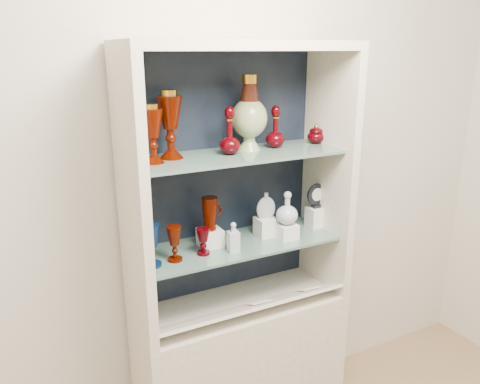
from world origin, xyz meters
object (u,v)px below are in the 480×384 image
clear_square_bottle (233,237)px  clear_round_decanter (287,209)px  ruby_decanter_b (275,125)px  enamel_urn (249,113)px  cobalt_goblet (151,245)px  pedestal_lamp_left (170,125)px  ruby_goblet_tall (174,244)px  ruby_goblet_small (203,241)px  flat_flask (266,205)px  ruby_pitcher (210,214)px  lidded_bowl (316,134)px  pedestal_lamp_right (153,134)px  cameo_medallion (317,195)px  ruby_decanter_a (230,128)px

clear_square_bottle → clear_round_decanter: (0.29, 0.02, 0.08)m
ruby_decanter_b → enamel_urn: bearing=174.4°
cobalt_goblet → ruby_decanter_b: bearing=8.2°
ruby_decanter_b → clear_square_bottle: size_ratio=1.49×
pedestal_lamp_left → clear_round_decanter: (0.51, -0.11, -0.41)m
ruby_decanter_b → ruby_goblet_tall: ruby_decanter_b is taller
pedestal_lamp_left → ruby_goblet_small: (0.09, -0.09, -0.50)m
enamel_urn → flat_flask: enamel_urn is taller
enamel_urn → ruby_pitcher: bearing=-172.8°
ruby_decanter_b → flat_flask: ruby_decanter_b is taller
lidded_bowl → cobalt_goblet: lidded_bowl is taller
pedestal_lamp_right → cobalt_goblet: size_ratio=1.29×
clear_square_bottle → clear_round_decanter: 0.30m
cobalt_goblet → flat_flask: bearing=6.8°
pedestal_lamp_right → enamel_urn: bearing=6.4°
enamel_urn → ruby_decanter_b: enamel_urn is taller
pedestal_lamp_right → lidded_bowl: size_ratio=2.54×
lidded_bowl → clear_square_bottle: size_ratio=0.67×
enamel_urn → lidded_bowl: (0.36, -0.01, -0.12)m
cameo_medallion → pedestal_lamp_left: bearing=175.5°
flat_flask → clear_square_bottle: bearing=-144.6°
clear_round_decanter → ruby_decanter_b: bearing=99.5°
ruby_goblet_small → ruby_pitcher: ruby_pitcher is taller
ruby_goblet_tall → pedestal_lamp_right: bearing=138.7°
pedestal_lamp_right → cobalt_goblet: bearing=-131.9°
pedestal_lamp_right → clear_square_bottle: pedestal_lamp_right is taller
lidded_bowl → flat_flask: size_ratio=0.72×
ruby_decanter_a → lidded_bowl: bearing=4.0°
cobalt_goblet → ruby_goblet_tall: 0.10m
ruby_decanter_b → flat_flask: bearing=-158.1°
clear_round_decanter → cameo_medallion: size_ratio=1.20×
flat_flask → clear_round_decanter: size_ratio=0.84×
pedestal_lamp_left → clear_square_bottle: 0.55m
ruby_decanter_a → flat_flask: ruby_decanter_a is taller
pedestal_lamp_right → cobalt_goblet: 0.45m
ruby_decanter_b → clear_square_bottle: (-0.28, -0.12, -0.45)m
enamel_urn → ruby_goblet_small: bearing=-161.1°
ruby_decanter_b → ruby_decanter_a: bearing=-171.9°
ruby_decanter_b → flat_flask: 0.37m
cameo_medallion → flat_flask: bearing=177.1°
clear_square_bottle → flat_flask: bearing=23.5°
clear_square_bottle → ruby_decanter_a: bearing=72.9°
pedestal_lamp_left → pedestal_lamp_right: bearing=-151.1°
enamel_urn → ruby_goblet_small: (-0.28, -0.09, -0.53)m
ruby_goblet_tall → cameo_medallion: size_ratio=1.20×
lidded_bowl → flat_flask: bearing=-175.9°
ruby_goblet_tall → enamel_urn: bearing=13.6°
pedestal_lamp_left → flat_flask: (0.44, -0.03, -0.41)m
pedestal_lamp_left → ruby_decanter_b: bearing=-1.3°
pedestal_lamp_left → clear_round_decanter: 0.67m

